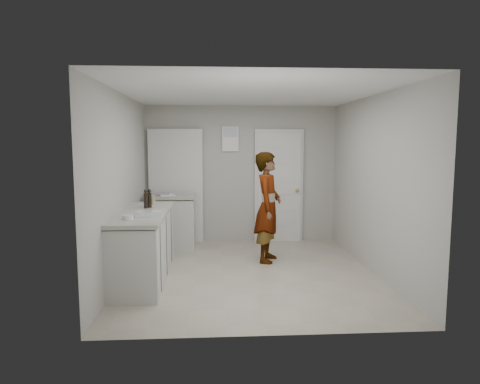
{
  "coord_description": "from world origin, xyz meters",
  "views": [
    {
      "loc": [
        -0.5,
        -5.87,
        1.84
      ],
      "look_at": [
        -0.12,
        0.4,
        1.11
      ],
      "focal_mm": 32.0,
      "sensor_mm": 36.0,
      "label": 1
    }
  ],
  "objects": [
    {
      "name": "ground",
      "position": [
        0.0,
        0.0,
        0.0
      ],
      "size": [
        4.0,
        4.0,
        0.0
      ],
      "primitive_type": "plane",
      "color": "#ADA691",
      "rests_on": "ground"
    },
    {
      "name": "main_counter",
      "position": [
        -1.45,
        -0.2,
        0.43
      ],
      "size": [
        0.64,
        1.96,
        0.93
      ],
      "color": "silver",
      "rests_on": "ground"
    },
    {
      "name": "baking_dish",
      "position": [
        -1.31,
        -0.54,
        0.95
      ],
      "size": [
        0.34,
        0.25,
        0.06
      ],
      "rotation": [
        0.0,
        0.0,
        0.07
      ],
      "color": "silver",
      "rests_on": "main_counter"
    },
    {
      "name": "papers",
      "position": [
        -1.33,
        1.59,
        0.93
      ],
      "size": [
        0.34,
        0.38,
        0.01
      ],
      "primitive_type": "cube",
      "rotation": [
        0.0,
        0.0,
        0.35
      ],
      "color": "white",
      "rests_on": "side_counter"
    },
    {
      "name": "oil_cruet_b",
      "position": [
        -1.45,
        0.09,
        1.05
      ],
      "size": [
        0.06,
        0.06,
        0.27
      ],
      "color": "black",
      "rests_on": "main_counter"
    },
    {
      "name": "room_shell",
      "position": [
        -0.17,
        1.95,
        1.02
      ],
      "size": [
        4.0,
        4.0,
        4.0
      ],
      "color": "#A8A69F",
      "rests_on": "ground"
    },
    {
      "name": "person",
      "position": [
        0.32,
        0.6,
        0.85
      ],
      "size": [
        0.56,
        0.71,
        1.69
      ],
      "primitive_type": "imported",
      "rotation": [
        0.0,
        0.0,
        1.28
      ],
      "color": "silver",
      "rests_on": "ground"
    },
    {
      "name": "egg_bowl",
      "position": [
        -1.53,
        -0.77,
        0.95
      ],
      "size": [
        0.14,
        0.14,
        0.05
      ],
      "color": "silver",
      "rests_on": "main_counter"
    },
    {
      "name": "oil_cruet_a",
      "position": [
        -1.42,
        0.16,
        1.05
      ],
      "size": [
        0.07,
        0.07,
        0.26
      ],
      "color": "black",
      "rests_on": "main_counter"
    },
    {
      "name": "spice_jar",
      "position": [
        -1.4,
        0.47,
        0.97
      ],
      "size": [
        0.05,
        0.05,
        0.08
      ],
      "primitive_type": "cylinder",
      "color": "tan",
      "rests_on": "main_counter"
    },
    {
      "name": "cake_mix_box",
      "position": [
        -1.53,
        0.7,
        1.01
      ],
      "size": [
        0.11,
        0.06,
        0.17
      ],
      "primitive_type": "cube",
      "rotation": [
        0.0,
        0.0,
        -0.14
      ],
      "color": "#A88354",
      "rests_on": "main_counter"
    },
    {
      "name": "side_counter",
      "position": [
        -1.25,
        1.55,
        0.43
      ],
      "size": [
        0.84,
        0.61,
        0.93
      ],
      "color": "silver",
      "rests_on": "ground"
    }
  ]
}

